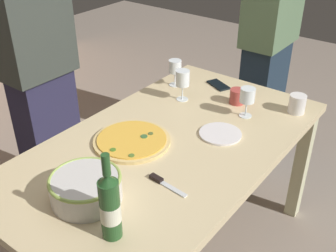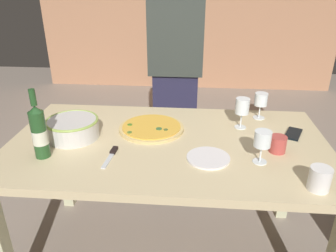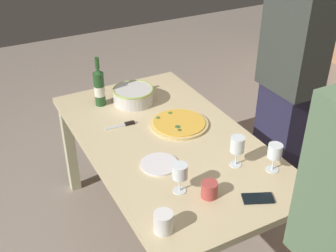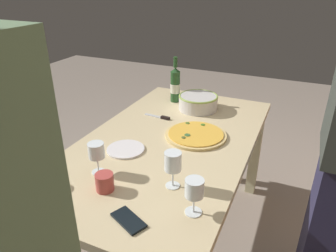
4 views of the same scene
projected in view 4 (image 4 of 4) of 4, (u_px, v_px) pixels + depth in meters
The scene contains 13 objects.
ground_plane at pixel (168, 239), 2.08m from camera, with size 8.00×8.00×0.00m, color gray.
dining_table at pixel (168, 154), 1.79m from camera, with size 1.60×0.90×0.75m.
pizza at pixel (196, 135), 1.78m from camera, with size 0.35×0.35×0.02m.
serving_bowl at pixel (198, 102), 2.13m from camera, with size 0.27×0.27×0.10m.
wine_bottle at pixel (175, 85), 2.23m from camera, with size 0.07×0.07×0.33m.
wine_glass_near_pizza at pixel (173, 163), 1.32m from camera, with size 0.07×0.07×0.17m.
wine_glass_by_bottle at pixel (194, 190), 1.17m from camera, with size 0.07×0.07×0.15m.
wine_glass_far_left at pixel (96, 151), 1.41m from camera, with size 0.07×0.07×0.15m.
cup_amber at pixel (105, 182), 1.33m from camera, with size 0.08×0.08×0.08m, color #B4443F.
cup_ceramic at pixel (36, 176), 1.35m from camera, with size 0.08×0.08×0.10m, color white.
side_plate at pixel (126, 149), 1.64m from camera, with size 0.20×0.20×0.01m, color white.
cell_phone at pixel (128, 220), 1.17m from camera, with size 0.07×0.14×0.01m, color black.
pizza_knife at pixel (160, 117), 2.01m from camera, with size 0.04×0.18×0.02m.
Camera 4 is at (1.41, 0.63, 1.58)m, focal length 33.44 mm.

